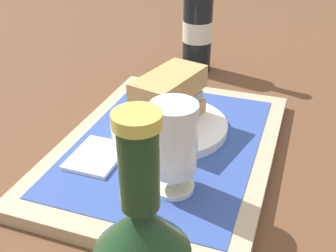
{
  "coord_description": "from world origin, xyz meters",
  "views": [
    {
      "loc": [
        0.52,
        0.18,
        0.37
      ],
      "look_at": [
        0.0,
        0.0,
        0.05
      ],
      "focal_mm": 44.57,
      "sensor_mm": 36.0,
      "label": 1
    }
  ],
  "objects_px": {
    "sandwich": "(168,99)",
    "beer_glass": "(174,143)",
    "plate": "(169,126)",
    "second_bottle": "(198,25)"
  },
  "relations": [
    {
      "from": "sandwich",
      "to": "beer_glass",
      "type": "bearing_deg",
      "value": 35.97
    },
    {
      "from": "plate",
      "to": "sandwich",
      "type": "relative_size",
      "value": 1.34
    },
    {
      "from": "sandwich",
      "to": "beer_glass",
      "type": "distance_m",
      "value": 0.15
    },
    {
      "from": "plate",
      "to": "sandwich",
      "type": "xyz_separation_m",
      "value": [
        0.0,
        -0.0,
        0.05
      ]
    },
    {
      "from": "sandwich",
      "to": "second_bottle",
      "type": "distance_m",
      "value": 0.32
    },
    {
      "from": "second_bottle",
      "to": "sandwich",
      "type": "bearing_deg",
      "value": 7.64
    },
    {
      "from": "beer_glass",
      "to": "second_bottle",
      "type": "bearing_deg",
      "value": -167.77
    },
    {
      "from": "second_bottle",
      "to": "plate",
      "type": "bearing_deg",
      "value": 7.86
    },
    {
      "from": "beer_glass",
      "to": "sandwich",
      "type": "bearing_deg",
      "value": -157.93
    },
    {
      "from": "second_bottle",
      "to": "beer_glass",
      "type": "bearing_deg",
      "value": 12.23
    }
  ]
}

